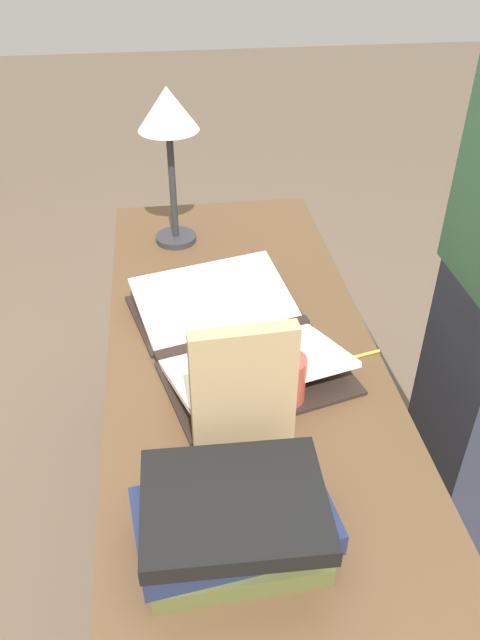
{
  "coord_description": "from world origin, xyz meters",
  "views": [
    {
      "loc": [
        -0.99,
        0.14,
        1.57
      ],
      "look_at": [
        0.04,
        0.01,
        0.81
      ],
      "focal_mm": 35.0,
      "sensor_mm": 36.0,
      "label": 1
    }
  ],
  "objects_px": {
    "book_stack_tall": "(234,521)",
    "pencil": "(348,359)",
    "book_standing_upright": "(243,397)",
    "reading_lamp": "(168,121)",
    "open_book": "(234,335)",
    "coffee_mug": "(287,379)"
  },
  "relations": [
    {
      "from": "book_stack_tall",
      "to": "pencil",
      "type": "xyz_separation_m",
      "value": [
        0.4,
        -0.29,
        -0.05
      ]
    },
    {
      "from": "book_stack_tall",
      "to": "pencil",
      "type": "relative_size",
      "value": 2.08
    },
    {
      "from": "pencil",
      "to": "book_stack_tall",
      "type": "bearing_deg",
      "value": 144.36
    },
    {
      "from": "open_book",
      "to": "coffee_mug",
      "type": "height_order",
      "value": "coffee_mug"
    },
    {
      "from": "open_book",
      "to": "reading_lamp",
      "type": "bearing_deg",
      "value": -2.03
    },
    {
      "from": "book_stack_tall",
      "to": "coffee_mug",
      "type": "bearing_deg",
      "value": -24.64
    },
    {
      "from": "open_book",
      "to": "coffee_mug",
      "type": "xyz_separation_m",
      "value": [
        -0.19,
        -0.08,
        0.03
      ]
    },
    {
      "from": "book_stack_tall",
      "to": "book_standing_upright",
      "type": "xyz_separation_m",
      "value": [
        0.18,
        -0.04,
        0.08
      ]
    },
    {
      "from": "book_standing_upright",
      "to": "pencil",
      "type": "bearing_deg",
      "value": -50.48
    },
    {
      "from": "reading_lamp",
      "to": "book_standing_upright",
      "type": "bearing_deg",
      "value": -174.31
    },
    {
      "from": "reading_lamp",
      "to": "pencil",
      "type": "distance_m",
      "value": 0.73
    },
    {
      "from": "book_stack_tall",
      "to": "pencil",
      "type": "height_order",
      "value": "book_stack_tall"
    },
    {
      "from": "open_book",
      "to": "book_stack_tall",
      "type": "relative_size",
      "value": 1.88
    },
    {
      "from": "book_stack_tall",
      "to": "coffee_mug",
      "type": "distance_m",
      "value": 0.33
    },
    {
      "from": "reading_lamp",
      "to": "coffee_mug",
      "type": "relative_size",
      "value": 4.01
    },
    {
      "from": "coffee_mug",
      "to": "book_stack_tall",
      "type": "bearing_deg",
      "value": 155.36
    },
    {
      "from": "open_book",
      "to": "reading_lamp",
      "type": "relative_size",
      "value": 1.39
    },
    {
      "from": "open_book",
      "to": "coffee_mug",
      "type": "bearing_deg",
      "value": -172.01
    },
    {
      "from": "book_stack_tall",
      "to": "pencil",
      "type": "distance_m",
      "value": 0.5
    },
    {
      "from": "open_book",
      "to": "book_standing_upright",
      "type": "relative_size",
      "value": 2.1
    },
    {
      "from": "book_stack_tall",
      "to": "coffee_mug",
      "type": "height_order",
      "value": "book_stack_tall"
    },
    {
      "from": "reading_lamp",
      "to": "open_book",
      "type": "bearing_deg",
      "value": -167.79
    }
  ]
}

